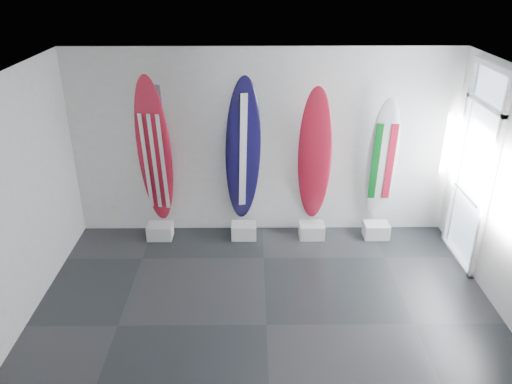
{
  "coord_description": "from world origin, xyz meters",
  "views": [
    {
      "loc": [
        -0.17,
        -5.0,
        4.15
      ],
      "look_at": [
        -0.12,
        1.4,
        1.18
      ],
      "focal_mm": 35.36,
      "sensor_mm": 36.0,
      "label": 1
    }
  ],
  "objects_px": {
    "surfboard_navy": "(243,152)",
    "surfboard_italy": "(382,162)",
    "surfboard_usa": "(154,152)",
    "surfboard_swiss": "(315,156)"
  },
  "relations": [
    {
      "from": "surfboard_usa",
      "to": "surfboard_swiss",
      "type": "distance_m",
      "value": 2.47
    },
    {
      "from": "surfboard_italy",
      "to": "surfboard_navy",
      "type": "bearing_deg",
      "value": -178.39
    },
    {
      "from": "surfboard_usa",
      "to": "surfboard_navy",
      "type": "height_order",
      "value": "surfboard_usa"
    },
    {
      "from": "surfboard_usa",
      "to": "surfboard_navy",
      "type": "bearing_deg",
      "value": 11.53
    },
    {
      "from": "surfboard_usa",
      "to": "surfboard_swiss",
      "type": "relative_size",
      "value": 1.07
    },
    {
      "from": "surfboard_usa",
      "to": "surfboard_navy",
      "type": "xyz_separation_m",
      "value": [
        1.36,
        0.0,
        -0.0
      ]
    },
    {
      "from": "surfboard_navy",
      "to": "surfboard_italy",
      "type": "height_order",
      "value": "surfboard_navy"
    },
    {
      "from": "surfboard_swiss",
      "to": "surfboard_navy",
      "type": "bearing_deg",
      "value": -172.75
    },
    {
      "from": "surfboard_swiss",
      "to": "surfboard_italy",
      "type": "bearing_deg",
      "value": 7.25
    },
    {
      "from": "surfboard_italy",
      "to": "surfboard_usa",
      "type": "bearing_deg",
      "value": -178.39
    }
  ]
}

